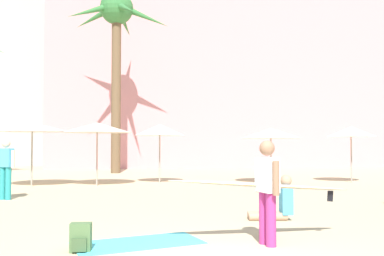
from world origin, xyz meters
The scene contains 13 objects.
hotel_pink centered at (5.32, 27.35, 8.04)m, with size 23.93×9.28×16.07m, color pink.
hotel_tower_gray centered at (-12.04, 33.44, 13.90)m, with size 13.77×10.03×27.80m, color #A8A8A3.
palm_tree_left centered at (-1.98, 18.70, 8.05)m, with size 5.61×5.85×10.11m.
cafe_umbrella_0 centered at (7.94, 11.39, 2.10)m, with size 2.00×2.00×2.32m.
cafe_umbrella_1 centered at (-2.41, 11.37, 2.22)m, with size 2.68×2.68×2.41m.
cafe_umbrella_3 centered at (4.49, 11.41, 2.03)m, with size 2.44×2.44×2.24m.
cafe_umbrella_4 centered at (0.03, 12.10, 2.16)m, with size 2.04×2.04×2.39m.
cafe_umbrella_5 centered at (-4.81, 11.43, 2.23)m, with size 2.76×2.76×2.41m.
beach_towel centered at (-0.98, 1.48, 0.01)m, with size 2.00×0.96×0.01m, color #4CC6D6.
backpack centered at (-1.82, 1.04, 0.20)m, with size 0.31×0.26×0.42m.
person_mid_center centered at (1.96, 3.25, 0.33)m, with size 0.94×0.50×0.93m.
person_mid_left centered at (1.02, 1.22, 0.89)m, with size 3.17×0.92×1.63m.
person_far_right centered at (-4.65, 7.47, 0.94)m, with size 0.58×0.38×1.72m.
Camera 1 is at (-1.08, -5.47, 1.56)m, focal length 40.41 mm.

